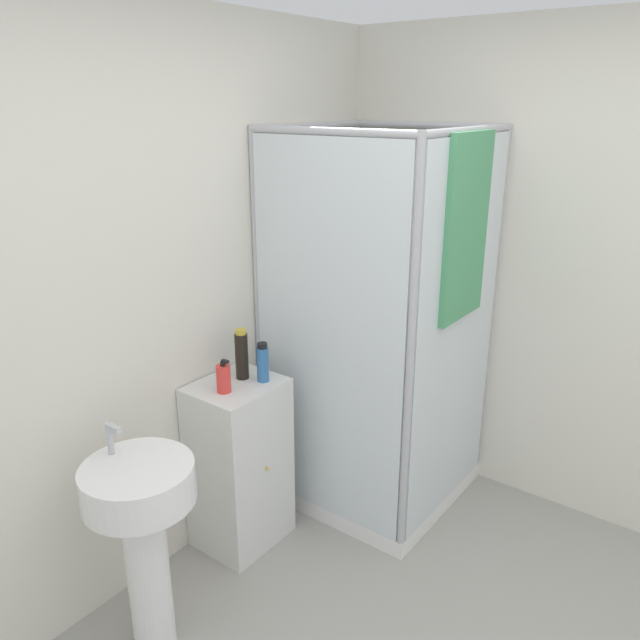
{
  "coord_description": "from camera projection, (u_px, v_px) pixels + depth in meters",
  "views": [
    {
      "loc": [
        -1.46,
        -0.41,
        2.11
      ],
      "look_at": [
        0.58,
        1.12,
        1.21
      ],
      "focal_mm": 35.0,
      "sensor_mm": 36.0,
      "label": 1
    }
  ],
  "objects": [
    {
      "name": "soap_dispenser",
      "position": [
        224.0,
        378.0,
        2.81
      ],
      "size": [
        0.07,
        0.07,
        0.16
      ],
      "color": "red",
      "rests_on": "vanity_cabinet"
    },
    {
      "name": "wall_back",
      "position": [
        124.0,
        320.0,
        2.58
      ],
      "size": [
        6.4,
        0.06,
        2.5
      ],
      "primitive_type": "cube",
      "color": "silver",
      "rests_on": "ground_plane"
    },
    {
      "name": "shampoo_bottle_tall_black",
      "position": [
        242.0,
        354.0,
        2.93
      ],
      "size": [
        0.06,
        0.06,
        0.25
      ],
      "color": "black",
      "rests_on": "vanity_cabinet"
    },
    {
      "name": "shampoo_bottle_blue",
      "position": [
        263.0,
        363.0,
        2.91
      ],
      "size": [
        0.06,
        0.06,
        0.19
      ],
      "color": "#2D66A3",
      "rests_on": "vanity_cabinet"
    },
    {
      "name": "vanity_cabinet",
      "position": [
        240.0,
        464.0,
        3.05
      ],
      "size": [
        0.42,
        0.37,
        0.86
      ],
      "color": "silver",
      "rests_on": "ground_plane"
    },
    {
      "name": "shower_enclosure",
      "position": [
        383.0,
        405.0,
        3.35
      ],
      "size": [
        0.92,
        0.95,
        2.0
      ],
      "color": "white",
      "rests_on": "ground_plane"
    },
    {
      "name": "sink",
      "position": [
        143.0,
        523.0,
        2.38
      ],
      "size": [
        0.42,
        0.42,
        0.97
      ],
      "color": "white",
      "rests_on": "ground_plane"
    }
  ]
}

